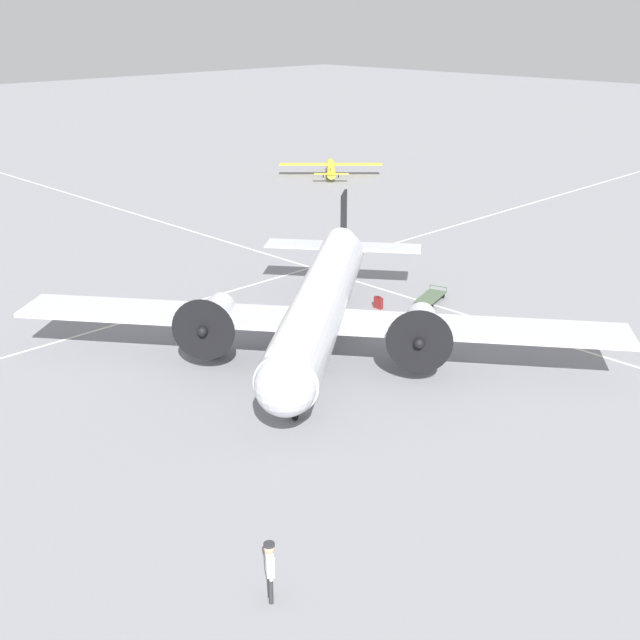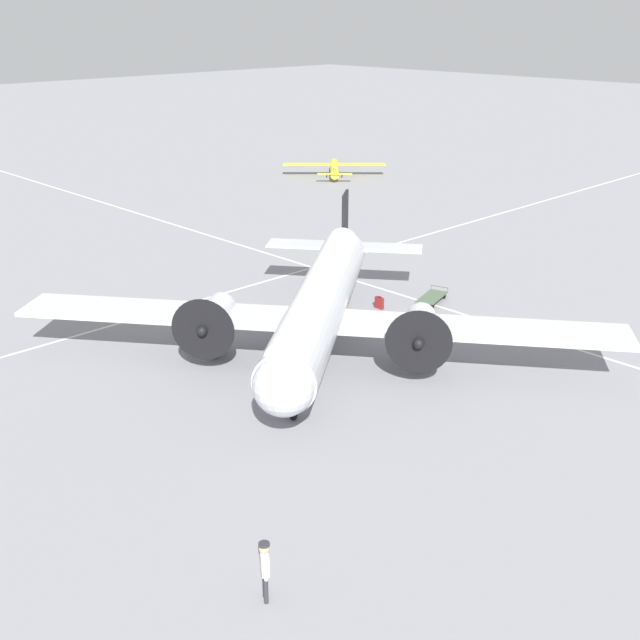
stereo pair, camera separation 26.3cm
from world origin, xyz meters
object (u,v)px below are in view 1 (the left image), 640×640
object	(u,v)px
airliner_main	(319,305)
suitcase_near_door	(378,303)
crew_foreground	(270,565)
baggage_cart	(431,297)
light_aircraft_distant	(331,168)

from	to	relation	value
airliner_main	suitcase_near_door	xyz separation A→B (m)	(2.11, -6.44, -2.09)
crew_foreground	baggage_cart	bearing A→B (deg)	151.35
airliner_main	crew_foreground	size ratio (longest dim) A/B	12.71
light_aircraft_distant	crew_foreground	bearing A→B (deg)	177.63
airliner_main	crew_foreground	distance (m)	16.23
airliner_main	suitcase_near_door	world-z (taller)	airliner_main
airliner_main	baggage_cart	world-z (taller)	airliner_main
crew_foreground	light_aircraft_distant	distance (m)	58.10
baggage_cart	light_aircraft_distant	xyz separation A→B (m)	(28.24, -21.04, 0.52)
airliner_main	crew_foreground	world-z (taller)	airliner_main
baggage_cart	airliner_main	bearing A→B (deg)	-12.28
light_aircraft_distant	suitcase_near_door	bearing A→B (deg)	-176.86
crew_foreground	airliner_main	bearing A→B (deg)	164.20
baggage_cart	suitcase_near_door	bearing A→B (deg)	-42.51
suitcase_near_door	light_aircraft_distant	size ratio (longest dim) A/B	0.09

